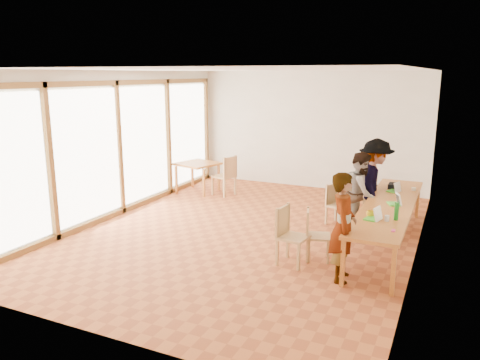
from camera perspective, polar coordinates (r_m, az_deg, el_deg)
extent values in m
plane|color=#AB5729|center=(8.94, 0.90, -6.30)|extent=(8.00, 8.00, 0.00)
cube|color=silver|center=(12.29, 8.59, 6.03)|extent=(6.00, 0.10, 3.00)
cube|color=silver|center=(5.26, -17.12, -3.59)|extent=(6.00, 0.10, 3.00)
cube|color=silver|center=(7.86, 21.35, 1.45)|extent=(0.10, 8.00, 3.00)
cube|color=white|center=(10.12, -14.60, 4.30)|extent=(0.10, 8.00, 3.00)
cube|color=white|center=(8.44, 0.98, 13.44)|extent=(6.00, 8.00, 0.04)
cube|color=#B97329|center=(8.43, 17.71, -2.96)|extent=(0.80, 4.00, 0.05)
cube|color=#B97329|center=(6.78, 12.41, -9.86)|extent=(0.06, 0.06, 0.70)
cube|color=#B97329|center=(10.43, 17.13, -2.07)|extent=(0.06, 0.06, 0.70)
cube|color=#B97329|center=(6.69, 18.19, -10.56)|extent=(0.06, 0.06, 0.70)
cube|color=#B97329|center=(10.37, 20.85, -2.44)|extent=(0.06, 0.06, 0.70)
cube|color=#B97329|center=(11.76, -5.20, 1.99)|extent=(0.90, 0.90, 0.05)
cube|color=#B97329|center=(11.71, -7.77, 0.00)|extent=(0.05, 0.05, 0.70)
cube|color=#B97329|center=(12.36, -5.82, 0.73)|extent=(0.05, 0.05, 0.70)
cube|color=#B97329|center=(11.32, -4.43, -0.37)|extent=(0.05, 0.05, 0.70)
cube|color=#B97329|center=(11.99, -2.61, 0.40)|extent=(0.05, 0.05, 0.70)
cube|color=tan|center=(7.39, 6.51, -6.97)|extent=(0.48, 0.48, 0.04)
cube|color=tan|center=(7.40, 5.21, -4.93)|extent=(0.10, 0.43, 0.45)
cube|color=tan|center=(7.63, 9.50, -6.79)|extent=(0.48, 0.48, 0.04)
cube|color=tan|center=(7.56, 8.24, -5.18)|extent=(0.14, 0.38, 0.40)
cube|color=tan|center=(9.44, 11.88, -3.09)|extent=(0.48, 0.48, 0.04)
cube|color=tan|center=(9.48, 11.09, -1.65)|extent=(0.17, 0.36, 0.39)
cube|color=tan|center=(10.12, 13.99, -1.95)|extent=(0.44, 0.44, 0.04)
cube|color=tan|center=(10.09, 13.04, -0.61)|extent=(0.07, 0.40, 0.42)
cube|color=tan|center=(11.48, -1.97, 0.46)|extent=(0.57, 0.57, 0.04)
cube|color=tan|center=(11.29, -1.22, 1.60)|extent=(0.17, 0.45, 0.48)
imported|color=gray|center=(6.86, 12.46, -5.61)|extent=(0.48, 0.64, 1.59)
imported|color=gray|center=(8.94, 14.53, -1.56)|extent=(0.63, 0.79, 1.54)
imported|color=gray|center=(9.31, 16.11, -0.47)|extent=(0.79, 1.20, 1.74)
cube|color=green|center=(7.47, 15.78, -4.54)|extent=(0.23, 0.29, 0.03)
cube|color=white|center=(7.41, 16.47, -3.97)|extent=(0.12, 0.25, 0.21)
cube|color=green|center=(8.40, 18.19, -2.79)|extent=(0.25, 0.29, 0.03)
cube|color=white|center=(8.40, 18.79, -2.21)|extent=(0.15, 0.23, 0.20)
cube|color=green|center=(9.32, 18.17, -1.28)|extent=(0.23, 0.27, 0.02)
cube|color=white|center=(9.26, 18.66, -0.85)|extent=(0.14, 0.22, 0.19)
imported|color=gold|center=(7.58, 15.62, -4.01)|extent=(0.14, 0.14, 0.10)
cylinder|color=#15661A|center=(7.51, 18.54, -3.64)|extent=(0.07, 0.07, 0.28)
cylinder|color=silver|center=(7.44, 17.48, -4.48)|extent=(0.07, 0.07, 0.09)
cylinder|color=white|center=(9.52, 20.41, -1.04)|extent=(0.08, 0.08, 0.06)
cube|color=#D3307E|center=(7.02, 18.20, -5.87)|extent=(0.05, 0.10, 0.01)
cube|color=black|center=(9.60, 18.13, -0.67)|extent=(0.16, 0.26, 0.09)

